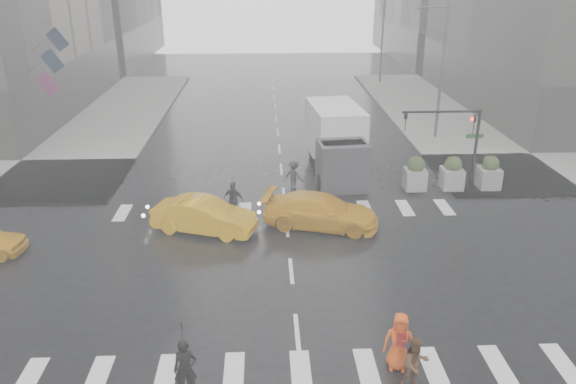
{
  "coord_description": "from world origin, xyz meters",
  "views": [
    {
      "loc": [
        -0.97,
        -19.46,
        11.25
      ],
      "look_at": [
        -0.04,
        2.0,
        2.58
      ],
      "focal_mm": 35.0,
      "sensor_mm": 36.0,
      "label": 1
    }
  ],
  "objects_px": {
    "pedestrian_brown": "(416,364)",
    "box_truck": "(337,140)",
    "traffic_signal_pole": "(458,134)",
    "taxi_mid": "(204,216)",
    "pedestrian_orange": "(399,342)"
  },
  "relations": [
    {
      "from": "pedestrian_orange",
      "to": "taxi_mid",
      "type": "bearing_deg",
      "value": 137.88
    },
    {
      "from": "pedestrian_brown",
      "to": "box_truck",
      "type": "height_order",
      "value": "box_truck"
    },
    {
      "from": "traffic_signal_pole",
      "to": "box_truck",
      "type": "bearing_deg",
      "value": 152.07
    },
    {
      "from": "traffic_signal_pole",
      "to": "pedestrian_brown",
      "type": "bearing_deg",
      "value": -111.49
    },
    {
      "from": "pedestrian_brown",
      "to": "taxi_mid",
      "type": "height_order",
      "value": "pedestrian_brown"
    },
    {
      "from": "pedestrian_brown",
      "to": "box_truck",
      "type": "relative_size",
      "value": 0.24
    },
    {
      "from": "box_truck",
      "to": "taxi_mid",
      "type": "bearing_deg",
      "value": -138.53
    },
    {
      "from": "traffic_signal_pole",
      "to": "pedestrian_orange",
      "type": "bearing_deg",
      "value": -113.66
    },
    {
      "from": "pedestrian_brown",
      "to": "pedestrian_orange",
      "type": "relative_size",
      "value": 0.9
    },
    {
      "from": "pedestrian_orange",
      "to": "traffic_signal_pole",
      "type": "bearing_deg",
      "value": 79.62
    },
    {
      "from": "box_truck",
      "to": "traffic_signal_pole",
      "type": "bearing_deg",
      "value": -33.33
    },
    {
      "from": "traffic_signal_pole",
      "to": "box_truck",
      "type": "distance_m",
      "value": 6.74
    },
    {
      "from": "pedestrian_brown",
      "to": "pedestrian_orange",
      "type": "distance_m",
      "value": 0.93
    },
    {
      "from": "taxi_mid",
      "to": "box_truck",
      "type": "distance_m",
      "value": 10.17
    },
    {
      "from": "pedestrian_brown",
      "to": "taxi_mid",
      "type": "relative_size",
      "value": 0.36
    }
  ]
}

